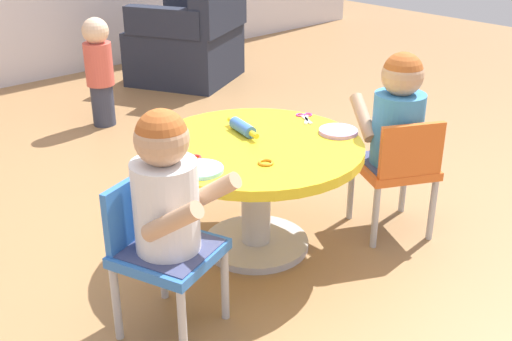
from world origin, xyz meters
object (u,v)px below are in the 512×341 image
(armchair_dark, at_px, (191,40))
(seated_child_right, at_px, (398,114))
(child_chair_right, at_px, (397,168))
(toddler_standing, at_px, (99,69))
(craft_scissors, at_px, (305,117))
(craft_table, at_px, (256,171))
(seated_child_left, at_px, (166,189))
(rolling_pin, at_px, (243,127))
(child_chair_left, at_px, (160,248))

(armchair_dark, bearing_deg, seated_child_right, -107.39)
(child_chair_right, distance_m, toddler_standing, 2.06)
(craft_scissors, bearing_deg, craft_table, -167.91)
(seated_child_left, xyz_separation_m, rolling_pin, (0.60, 0.33, -0.04))
(child_chair_left, height_order, craft_scissors, child_chair_left)
(seated_child_left, bearing_deg, rolling_pin, 28.55)
(child_chair_left, relative_size, child_chair_right, 1.00)
(seated_child_right, relative_size, toddler_standing, 0.76)
(seated_child_right, relative_size, craft_scissors, 3.69)
(child_chair_left, height_order, armchair_dark, armchair_dark)
(craft_table, distance_m, child_chair_right, 0.61)
(child_chair_right, xyz_separation_m, seated_child_right, (0.02, 0.04, 0.23))
(child_chair_left, height_order, seated_child_right, seated_child_right)
(child_chair_left, bearing_deg, craft_table, 16.48)
(craft_table, bearing_deg, toddler_standing, 80.61)
(seated_child_right, distance_m, armchair_dark, 2.55)
(seated_child_right, distance_m, craft_scissors, 0.40)
(toddler_standing, bearing_deg, seated_child_left, -113.71)
(rolling_pin, bearing_deg, seated_child_right, -37.96)
(child_chair_right, relative_size, rolling_pin, 2.34)
(craft_table, relative_size, seated_child_left, 1.66)
(child_chair_right, bearing_deg, seated_child_right, 62.42)
(craft_table, height_order, craft_scissors, craft_scissors)
(armchair_dark, distance_m, toddler_standing, 1.10)
(child_chair_right, bearing_deg, armchair_dark, 72.46)
(rolling_pin, bearing_deg, child_chair_right, -41.43)
(toddler_standing, bearing_deg, rolling_pin, -98.88)
(child_chair_right, distance_m, rolling_pin, 0.67)
(rolling_pin, bearing_deg, craft_table, -106.20)
(toddler_standing, bearing_deg, craft_table, -99.39)
(child_chair_left, height_order, toddler_standing, toddler_standing)
(craft_table, height_order, armchair_dark, armchair_dark)
(seated_child_right, xyz_separation_m, toddler_standing, (-0.25, 2.01, -0.17))
(child_chair_left, xyz_separation_m, toddler_standing, (0.87, 1.91, 0.05))
(toddler_standing, xyz_separation_m, rolling_pin, (-0.25, -1.62, 0.13))
(seated_child_right, bearing_deg, rolling_pin, 142.04)
(seated_child_right, height_order, toddler_standing, seated_child_right)
(child_chair_left, bearing_deg, seated_child_right, -5.29)
(child_chair_right, relative_size, seated_child_right, 1.05)
(seated_child_left, relative_size, armchair_dark, 0.53)
(rolling_pin, relative_size, craft_scissors, 1.66)
(seated_child_left, bearing_deg, seated_child_right, -3.42)
(craft_table, height_order, seated_child_left, seated_child_left)
(seated_child_left, bearing_deg, child_chair_right, -5.33)
(seated_child_left, height_order, seated_child_right, same)
(craft_table, relative_size, rolling_pin, 3.70)
(child_chair_right, xyz_separation_m, rolling_pin, (-0.49, 0.43, 0.19))
(craft_table, xyz_separation_m, seated_child_right, (0.54, -0.28, 0.18))
(craft_table, relative_size, craft_scissors, 6.13)
(child_chair_left, xyz_separation_m, seated_child_right, (1.12, -0.10, 0.23))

